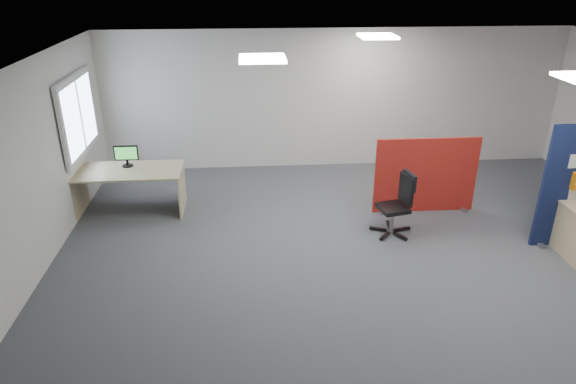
{
  "coord_description": "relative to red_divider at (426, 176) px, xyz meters",
  "views": [
    {
      "loc": [
        -1.7,
        -6.27,
        3.83
      ],
      "look_at": [
        -1.21,
        -0.03,
        1.0
      ],
      "focal_mm": 32.0,
      "sensor_mm": 36.0,
      "label": 1
    }
  ],
  "objects": [
    {
      "name": "ceiling_lights",
      "position": [
        -0.81,
        -0.59,
        2.05
      ],
      "size": [
        4.1,
        4.1,
        0.04
      ],
      "color": "white",
      "rests_on": "ceiling"
    },
    {
      "name": "wall_left",
      "position": [
        -5.65,
        -1.26,
        0.73
      ],
      "size": [
        0.02,
        7.0,
        2.7
      ],
      "primitive_type": "cube",
      "color": "silver",
      "rests_on": "floor"
    },
    {
      "name": "floor",
      "position": [
        -1.15,
        -1.26,
        -0.62
      ],
      "size": [
        9.0,
        9.0,
        0.0
      ],
      "primitive_type": "plane",
      "color": "#4B4D52",
      "rests_on": "ground"
    },
    {
      "name": "wall_back",
      "position": [
        -1.15,
        2.24,
        0.73
      ],
      "size": [
        9.0,
        0.02,
        2.7
      ],
      "primitive_type": "cube",
      "color": "silver",
      "rests_on": "floor"
    },
    {
      "name": "monitor_second",
      "position": [
        -4.87,
        0.55,
        0.3
      ],
      "size": [
        0.39,
        0.18,
        0.36
      ],
      "rotation": [
        0.0,
        0.0,
        -0.02
      ],
      "color": "black",
      "rests_on": "second_desk"
    },
    {
      "name": "office_chair",
      "position": [
        -0.63,
        -0.71,
        -0.08
      ],
      "size": [
        0.64,
        0.62,
        0.96
      ],
      "rotation": [
        0.0,
        0.0,
        0.22
      ],
      "color": "black",
      "rests_on": "floor"
    },
    {
      "name": "wall_front",
      "position": [
        -1.15,
        -4.76,
        0.73
      ],
      "size": [
        9.0,
        0.02,
        2.7
      ],
      "primitive_type": "cube",
      "color": "silver",
      "rests_on": "floor"
    },
    {
      "name": "red_divider",
      "position": [
        0.0,
        0.0,
        0.0
      ],
      "size": [
        1.69,
        0.3,
        1.27
      ],
      "rotation": [
        0.0,
        0.0,
        -0.01
      ],
      "color": "maroon",
      "rests_on": "floor"
    },
    {
      "name": "second_desk",
      "position": [
        -4.83,
        0.41,
        -0.07
      ],
      "size": [
        1.72,
        0.86,
        0.73
      ],
      "color": "tan",
      "rests_on": "floor"
    },
    {
      "name": "ceiling",
      "position": [
        -1.15,
        -1.26,
        2.08
      ],
      "size": [
        9.0,
        7.0,
        0.02
      ],
      "primitive_type": "cube",
      "color": "white",
      "rests_on": "wall_back"
    },
    {
      "name": "window",
      "position": [
        -5.58,
        0.74,
        0.93
      ],
      "size": [
        0.06,
        1.7,
        1.3
      ],
      "color": "white",
      "rests_on": "wall_left"
    }
  ]
}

